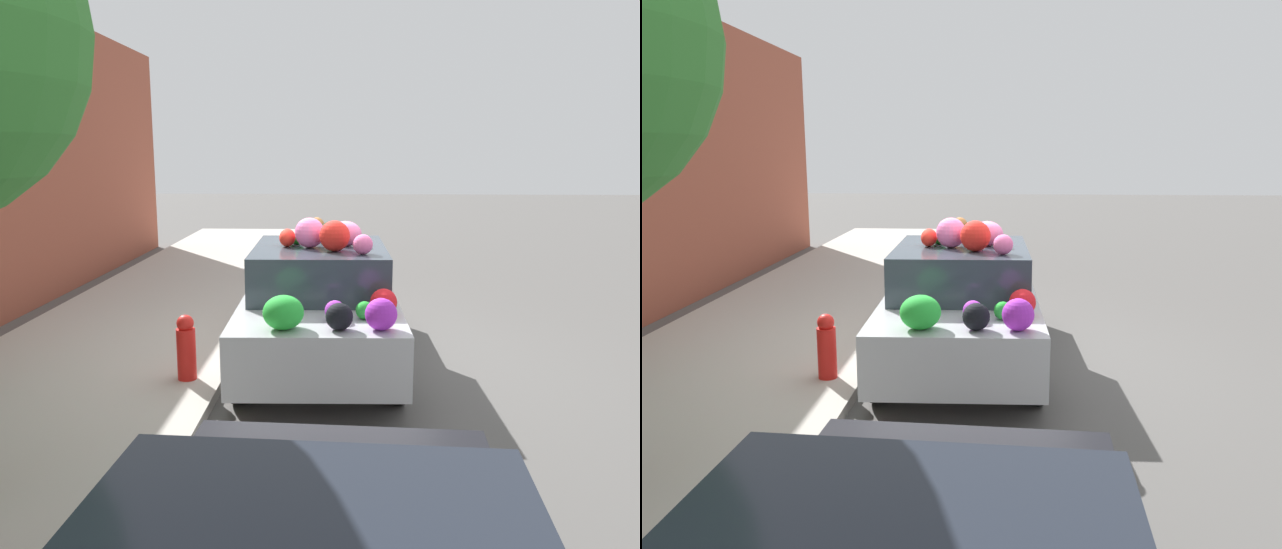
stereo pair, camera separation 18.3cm
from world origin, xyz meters
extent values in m
plane|color=#565451|center=(0.00, 0.00, 0.00)|extent=(60.00, 60.00, 0.00)
cube|color=#B2ADA3|center=(0.00, 2.70, 0.06)|extent=(24.00, 3.20, 0.12)
cylinder|color=red|center=(-0.99, 1.47, 0.40)|extent=(0.20, 0.20, 0.55)
sphere|color=red|center=(-0.99, 1.47, 0.73)|extent=(0.18, 0.18, 0.18)
cube|color=#B7BABF|center=(0.00, 0.10, 0.61)|extent=(4.12, 1.81, 0.61)
cube|color=#333D47|center=(-0.16, 0.10, 1.17)|extent=(1.88, 1.54, 0.52)
cylinder|color=black|center=(1.24, 0.91, 0.31)|extent=(0.62, 0.20, 0.62)
cylinder|color=black|center=(1.29, -0.63, 0.31)|extent=(0.62, 0.20, 0.62)
cylinder|color=black|center=(-1.29, 0.84, 0.31)|extent=(0.62, 0.20, 0.62)
cylinder|color=black|center=(-1.24, -0.70, 0.31)|extent=(0.62, 0.20, 0.62)
sphere|color=pink|center=(-0.72, -0.38, 1.54)|extent=(0.29, 0.29, 0.21)
ellipsoid|color=black|center=(0.52, 0.03, 1.53)|extent=(0.38, 0.35, 0.20)
sphere|color=#AC2DCA|center=(-1.77, -0.52, 1.06)|extent=(0.35, 0.35, 0.29)
ellipsoid|color=#905C30|center=(0.57, 0.17, 1.56)|extent=(0.22, 0.21, 0.25)
sphere|color=brown|center=(1.58, -0.27, 1.04)|extent=(0.35, 0.35, 0.25)
ellipsoid|color=#AD2DCA|center=(-1.23, -0.57, 0.97)|extent=(0.26, 0.21, 0.12)
ellipsoid|color=red|center=(-0.20, 0.47, 1.53)|extent=(0.30, 0.19, 0.20)
ellipsoid|color=orange|center=(1.61, -0.15, 1.02)|extent=(0.27, 0.24, 0.22)
sphere|color=red|center=(-0.53, -0.08, 1.60)|extent=(0.47, 0.47, 0.33)
ellipsoid|color=black|center=(1.74, 0.38, 0.96)|extent=(0.17, 0.19, 0.10)
ellipsoid|color=green|center=(-0.04, 0.38, 1.50)|extent=(0.25, 0.26, 0.13)
ellipsoid|color=pink|center=(-0.12, -0.20, 1.57)|extent=(0.47, 0.48, 0.28)
sphere|color=pink|center=(-0.28, 0.21, 1.60)|extent=(0.42, 0.42, 0.34)
ellipsoid|color=green|center=(-1.78, 0.36, 1.07)|extent=(0.53, 0.53, 0.31)
sphere|color=red|center=(-1.25, -0.57, 1.05)|extent=(0.30, 0.30, 0.27)
sphere|color=black|center=(1.14, 0.71, 1.05)|extent=(0.36, 0.36, 0.27)
ellipsoid|color=white|center=(1.33, 0.67, 0.99)|extent=(0.28, 0.28, 0.16)
sphere|color=black|center=(-1.79, -0.15, 1.04)|extent=(0.35, 0.35, 0.25)
sphere|color=purple|center=(-1.47, -0.10, 1.01)|extent=(0.26, 0.26, 0.20)
sphere|color=green|center=(-1.40, -0.38, 1.00)|extent=(0.22, 0.22, 0.17)
camera|label=1|loc=(-7.21, -0.21, 2.50)|focal=35.00mm
camera|label=2|loc=(-7.20, -0.39, 2.50)|focal=35.00mm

